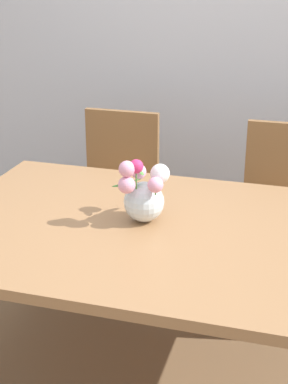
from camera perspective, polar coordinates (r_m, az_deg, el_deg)
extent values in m
plane|color=brown|center=(2.64, 0.54, -17.67)|extent=(12.00, 12.00, 0.00)
cube|color=silver|center=(3.61, 7.88, 17.33)|extent=(7.00, 0.10, 2.80)
cube|color=#9E7047|center=(2.25, 0.61, -3.83)|extent=(1.65, 1.14, 0.04)
cylinder|color=#9E7047|center=(3.07, -10.42, -4.30)|extent=(0.07, 0.07, 0.68)
cube|color=olive|center=(3.20, -3.16, -0.53)|extent=(0.42, 0.42, 0.04)
cylinder|color=olive|center=(3.10, -1.00, -6.20)|extent=(0.04, 0.04, 0.44)
cylinder|color=olive|center=(3.21, -7.18, -5.30)|extent=(0.04, 0.04, 0.44)
cylinder|color=olive|center=(3.40, 0.79, -3.44)|extent=(0.04, 0.04, 0.44)
cylinder|color=olive|center=(3.51, -4.89, -2.72)|extent=(0.04, 0.04, 0.44)
cube|color=olive|center=(3.29, -2.14, 4.37)|extent=(0.42, 0.04, 0.42)
cube|color=olive|center=(3.04, 13.08, -2.35)|extent=(0.42, 0.42, 0.04)
cylinder|color=olive|center=(3.00, 8.99, -7.50)|extent=(0.04, 0.04, 0.44)
cylinder|color=olive|center=(3.32, 9.85, -4.52)|extent=(0.04, 0.04, 0.44)
cube|color=olive|center=(3.14, 13.68, 2.85)|extent=(0.42, 0.04, 0.42)
sphere|color=silver|center=(2.26, 0.00, -0.95)|extent=(0.16, 0.16, 0.16)
sphere|color=#EA9EBC|center=(2.18, -1.70, 0.69)|extent=(0.07, 0.07, 0.07)
cylinder|color=#478438|center=(2.19, -1.69, 0.28)|extent=(0.01, 0.01, 0.03)
sphere|color=#EA9EBC|center=(2.17, 1.12, 0.70)|extent=(0.06, 0.06, 0.06)
cylinder|color=#478438|center=(2.17, 1.12, 0.21)|extent=(0.01, 0.01, 0.04)
sphere|color=#EA9EBC|center=(2.17, -1.68, 2.26)|extent=(0.06, 0.06, 0.06)
cylinder|color=#478438|center=(2.18, -1.67, 1.09)|extent=(0.01, 0.01, 0.09)
sphere|color=white|center=(2.21, 1.57, 1.81)|extent=(0.07, 0.07, 0.07)
cylinder|color=#478438|center=(2.22, 1.56, 1.01)|extent=(0.01, 0.01, 0.07)
sphere|color=#D12D66|center=(2.18, -0.76, 2.51)|extent=(0.05, 0.05, 0.05)
cylinder|color=#478438|center=(2.20, -0.76, 1.29)|extent=(0.01, 0.01, 0.10)
sphere|color=#EA9EBC|center=(2.31, -0.52, 2.00)|extent=(0.06, 0.06, 0.06)
cylinder|color=#478438|center=(2.32, -0.52, 1.58)|extent=(0.01, 0.01, 0.04)
ellipsoid|color=#478438|center=(2.30, 1.85, 2.14)|extent=(0.05, 0.07, 0.02)
ellipsoid|color=#478438|center=(2.28, -0.37, 2.00)|extent=(0.06, 0.07, 0.02)
ellipsoid|color=#478438|center=(2.20, -1.05, 1.09)|extent=(0.06, 0.07, 0.02)
ellipsoid|color=#478438|center=(2.19, -2.29, 0.66)|extent=(0.07, 0.07, 0.01)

